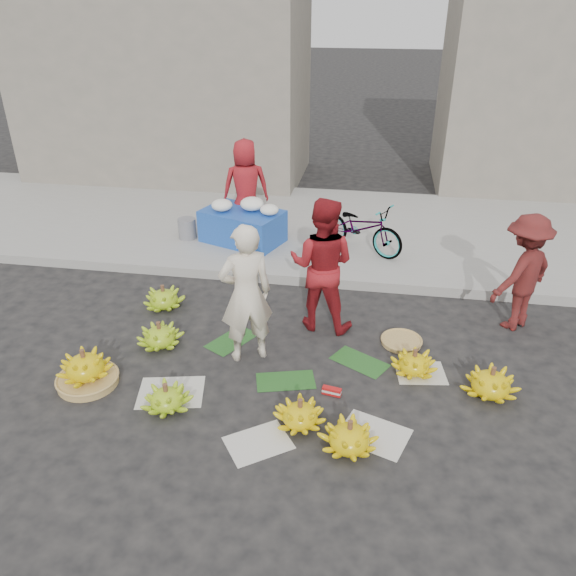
% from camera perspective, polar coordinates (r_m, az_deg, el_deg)
% --- Properties ---
extents(ground, '(80.00, 80.00, 0.00)m').
position_cam_1_polar(ground, '(6.51, 0.93, -8.46)').
color(ground, black).
rests_on(ground, ground).
extents(curb, '(40.00, 0.25, 0.15)m').
position_cam_1_polar(curb, '(8.33, 3.18, 0.90)').
color(curb, gray).
rests_on(curb, ground).
extents(sidewalk, '(40.00, 4.00, 0.12)m').
position_cam_1_polar(sidewalk, '(10.24, 4.52, 6.14)').
color(sidewalk, gray).
rests_on(sidewalk, ground).
extents(building_left, '(6.00, 3.00, 4.00)m').
position_cam_1_polar(building_left, '(13.39, -12.24, 19.46)').
color(building_left, gray).
rests_on(building_left, sidewalk).
extents(building_right, '(5.00, 3.00, 5.00)m').
position_cam_1_polar(building_right, '(13.48, 27.10, 19.43)').
color(building_right, gray).
rests_on(building_right, sidewalk).
extents(newspaper_scatter, '(3.20, 1.80, 0.00)m').
position_cam_1_polar(newspaper_scatter, '(5.89, -0.25, -13.02)').
color(newspaper_scatter, silver).
rests_on(newspaper_scatter, ground).
extents(banana_leaves, '(2.00, 1.00, 0.00)m').
position_cam_1_polar(banana_leaves, '(6.68, 0.33, -7.35)').
color(banana_leaves, '#1A4D19').
rests_on(banana_leaves, ground).
extents(banana_bunch_0, '(0.73, 0.73, 0.45)m').
position_cam_1_polar(banana_bunch_0, '(6.60, -19.86, -7.80)').
color(banana_bunch_0, '#A47F44').
rests_on(banana_bunch_0, ground).
extents(banana_bunch_1, '(0.57, 0.57, 0.31)m').
position_cam_1_polar(banana_bunch_1, '(6.06, -12.24, -10.87)').
color(banana_bunch_1, '#79AB18').
rests_on(banana_bunch_1, ground).
extents(banana_bunch_2, '(0.67, 0.67, 0.34)m').
position_cam_1_polar(banana_bunch_2, '(5.50, 6.26, -14.83)').
color(banana_bunch_2, yellow).
rests_on(banana_bunch_2, ground).
extents(banana_bunch_3, '(0.55, 0.55, 0.32)m').
position_cam_1_polar(banana_bunch_3, '(5.73, 1.23, -12.70)').
color(banana_bunch_3, yellow).
rests_on(banana_bunch_3, ground).
extents(banana_bunch_4, '(0.75, 0.75, 0.36)m').
position_cam_1_polar(banana_bunch_4, '(6.46, 19.92, -9.05)').
color(banana_bunch_4, yellow).
rests_on(banana_bunch_4, ground).
extents(banana_bunch_5, '(0.64, 0.64, 0.31)m').
position_cam_1_polar(banana_bunch_5, '(6.57, 12.68, -7.43)').
color(banana_bunch_5, yellow).
rests_on(banana_bunch_5, ground).
extents(banana_bunch_6, '(0.58, 0.58, 0.33)m').
position_cam_1_polar(banana_bunch_6, '(7.05, -12.89, -4.72)').
color(banana_bunch_6, '#79AB18').
rests_on(banana_bunch_6, ground).
extents(banana_bunch_7, '(0.59, 0.59, 0.34)m').
position_cam_1_polar(banana_bunch_7, '(7.86, -12.52, -0.98)').
color(banana_bunch_7, '#79AB18').
rests_on(banana_bunch_7, ground).
extents(basket_spare, '(0.53, 0.53, 0.06)m').
position_cam_1_polar(basket_spare, '(7.10, 11.45, -5.35)').
color(basket_spare, '#A47F44').
rests_on(basket_spare, ground).
extents(incense_stack, '(0.21, 0.10, 0.08)m').
position_cam_1_polar(incense_stack, '(6.16, 4.47, -10.42)').
color(incense_stack, red).
rests_on(incense_stack, ground).
extents(vendor_cream, '(0.73, 0.64, 1.69)m').
position_cam_1_polar(vendor_cream, '(6.33, -4.30, -0.63)').
color(vendor_cream, silver).
rests_on(vendor_cream, ground).
extents(vendor_red, '(0.93, 0.77, 1.73)m').
position_cam_1_polar(vendor_red, '(6.95, 3.47, 2.35)').
color(vendor_red, '#A6191D').
rests_on(vendor_red, ground).
extents(man_striped, '(1.11, 1.09, 1.53)m').
position_cam_1_polar(man_striped, '(7.56, 22.74, 1.44)').
color(man_striped, maroon).
rests_on(man_striped, ground).
extents(flower_table, '(1.48, 1.20, 0.75)m').
position_cam_1_polar(flower_table, '(9.41, -4.60, 6.50)').
color(flower_table, '#1943A4').
rests_on(flower_table, sidewalk).
extents(grey_bucket, '(0.30, 0.30, 0.34)m').
position_cam_1_polar(grey_bucket, '(9.71, -10.21, 5.97)').
color(grey_bucket, slate).
rests_on(grey_bucket, sidewalk).
extents(flower_vendor, '(0.90, 0.72, 1.60)m').
position_cam_1_polar(flower_vendor, '(9.66, -4.30, 10.21)').
color(flower_vendor, '#A6191D').
rests_on(flower_vendor, sidewalk).
extents(bicycle, '(1.20, 1.60, 0.80)m').
position_cam_1_polar(bicycle, '(9.07, 7.37, 6.15)').
color(bicycle, gray).
rests_on(bicycle, sidewalk).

